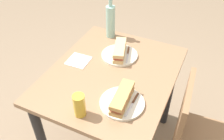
% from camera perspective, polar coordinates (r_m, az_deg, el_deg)
% --- Properties ---
extents(dining_table, '(0.93, 0.76, 0.77)m').
position_cam_1_polar(dining_table, '(1.63, 0.00, -4.44)').
color(dining_table, '#997251').
rests_on(dining_table, ground).
extents(chair_far, '(0.43, 0.43, 0.84)m').
position_cam_1_polar(chair_far, '(1.66, 18.75, -13.92)').
color(chair_far, '#936B47').
rests_on(chair_far, ground).
extents(plate_near, '(0.24, 0.24, 0.01)m').
position_cam_1_polar(plate_near, '(1.66, 1.77, 3.48)').
color(plate_near, silver).
rests_on(plate_near, dining_table).
extents(baguette_sandwich_near, '(0.23, 0.13, 0.07)m').
position_cam_1_polar(baguette_sandwich_near, '(1.64, 1.80, 4.65)').
color(baguette_sandwich_near, '#DBB77A').
rests_on(baguette_sandwich_near, plate_near).
extents(knife_near, '(0.18, 0.06, 0.01)m').
position_cam_1_polar(knife_near, '(1.66, 3.72, 3.86)').
color(knife_near, silver).
rests_on(knife_near, plate_near).
extents(plate_far, '(0.24, 0.24, 0.01)m').
position_cam_1_polar(plate_far, '(1.34, 2.36, -7.70)').
color(plate_far, silver).
rests_on(plate_far, dining_table).
extents(baguette_sandwich_far, '(0.23, 0.09, 0.07)m').
position_cam_1_polar(baguette_sandwich_far, '(1.31, 2.41, -6.47)').
color(baguette_sandwich_far, tan).
rests_on(baguette_sandwich_far, plate_far).
extents(knife_far, '(0.18, 0.01, 0.01)m').
position_cam_1_polar(knife_far, '(1.33, 4.85, -7.67)').
color(knife_far, silver).
rests_on(knife_far, plate_far).
extents(water_bottle, '(0.07, 0.07, 0.32)m').
position_cam_1_polar(water_bottle, '(1.81, -0.35, 11.39)').
color(water_bottle, '#99C6B7').
rests_on(water_bottle, dining_table).
extents(beer_glass, '(0.06, 0.06, 0.13)m').
position_cam_1_polar(beer_glass, '(1.26, -7.63, -8.15)').
color(beer_glass, gold).
rests_on(beer_glass, dining_table).
extents(paper_napkin, '(0.14, 0.14, 0.00)m').
position_cam_1_polar(paper_napkin, '(1.64, -7.83, 2.20)').
color(paper_napkin, white).
rests_on(paper_napkin, dining_table).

